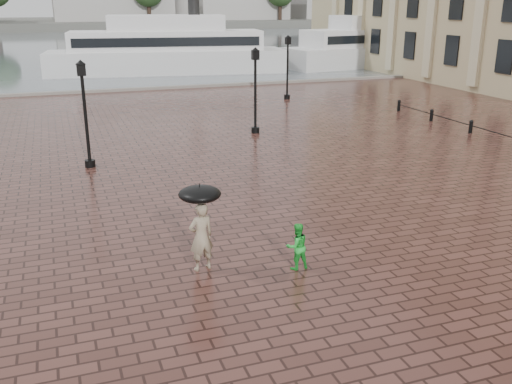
# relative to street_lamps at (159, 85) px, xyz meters

# --- Properties ---
(ground) EXTENTS (300.00, 300.00, 0.00)m
(ground) POSITION_rel_street_lamps_xyz_m (1.50, -17.50, -2.33)
(ground) COLOR #3D211B
(ground) RESTS_ON ground
(harbour_water) EXTENTS (240.00, 240.00, 0.00)m
(harbour_water) POSITION_rel_street_lamps_xyz_m (1.50, 74.50, -2.33)
(harbour_water) COLOR #475056
(harbour_water) RESTS_ON ground
(quay_edge) EXTENTS (80.00, 0.60, 0.30)m
(quay_edge) POSITION_rel_street_lamps_xyz_m (1.50, 14.50, -2.33)
(quay_edge) COLOR slate
(quay_edge) RESTS_ON ground
(far_shore) EXTENTS (300.00, 60.00, 2.00)m
(far_shore) POSITION_rel_street_lamps_xyz_m (1.50, 142.50, -1.33)
(far_shore) COLOR #4C4C47
(far_shore) RESTS_ON ground
(street_lamps) EXTENTS (21.44, 14.44, 4.40)m
(street_lamps) POSITION_rel_street_lamps_xyz_m (0.00, 0.00, 0.00)
(street_lamps) COLOR black
(street_lamps) RESTS_ON ground
(adult_pedestrian) EXTENTS (0.76, 0.58, 1.88)m
(adult_pedestrian) POSITION_rel_street_lamps_xyz_m (-2.41, -18.81, -1.39)
(adult_pedestrian) COLOR gray
(adult_pedestrian) RESTS_ON ground
(child_pedestrian) EXTENTS (0.65, 0.52, 1.29)m
(child_pedestrian) POSITION_rel_street_lamps_xyz_m (-0.01, -19.60, -1.68)
(child_pedestrian) COLOR green
(child_pedestrian) RESTS_ON ground
(ferry_near) EXTENTS (23.79, 8.76, 7.62)m
(ferry_near) POSITION_rel_street_lamps_xyz_m (5.40, 25.32, -0.03)
(ferry_near) COLOR silver
(ferry_near) RESTS_ON ground
(ferry_far) EXTENTS (23.11, 8.84, 7.40)m
(ferry_far) POSITION_rel_street_lamps_xyz_m (29.02, 24.75, -0.10)
(ferry_far) COLOR silver
(ferry_far) RESTS_ON ground
(umbrella) EXTENTS (1.10, 1.10, 1.19)m
(umbrella) POSITION_rel_street_lamps_xyz_m (-2.41, -18.81, -0.20)
(umbrella) COLOR black
(umbrella) RESTS_ON ground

